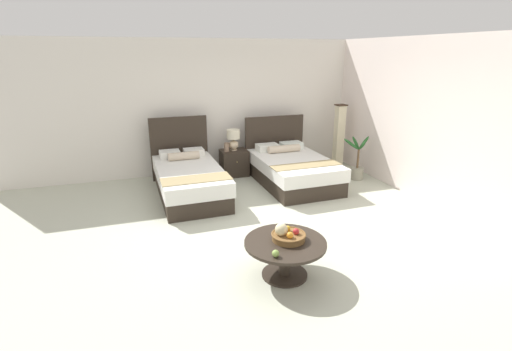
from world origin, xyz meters
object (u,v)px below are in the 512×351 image
object	(u,v)px
vase	(227,147)
floor_lamp_corner	(339,137)
nightstand	(234,163)
loose_apple	(276,253)
fruit_bowl	(287,235)
bed_near_corner	(292,168)
coffee_table	(285,251)
table_lamp	(233,138)
bed_near_window	(189,179)
potted_palm	(357,166)

from	to	relation	value
vase	floor_lamp_corner	size ratio (longest dim) A/B	0.13
nightstand	loose_apple	distance (m)	4.22
nightstand	vase	xyz separation A→B (m)	(-0.17, -0.04, 0.36)
fruit_bowl	floor_lamp_corner	world-z (taller)	floor_lamp_corner
fruit_bowl	loose_apple	bearing A→B (deg)	-130.59
fruit_bowl	floor_lamp_corner	size ratio (longest dim) A/B	0.28
bed_near_corner	coffee_table	size ratio (longest dim) A/B	2.20
vase	fruit_bowl	distance (m)	3.82
table_lamp	fruit_bowl	distance (m)	3.91
bed_near_window	fruit_bowl	distance (m)	3.07
table_lamp	bed_near_window	bearing A→B (deg)	-140.89
potted_palm	loose_apple	bearing A→B (deg)	-133.97
potted_palm	nightstand	bearing A→B (deg)	155.79
vase	fruit_bowl	xyz separation A→B (m)	(-0.23, -3.82, -0.13)
bed_near_corner	loose_apple	size ratio (longest dim) A/B	26.55
vase	fruit_bowl	bearing A→B (deg)	-93.47
floor_lamp_corner	potted_palm	bearing A→B (deg)	-93.45
floor_lamp_corner	bed_near_window	bearing A→B (deg)	-168.70
bed_near_corner	vase	world-z (taller)	bed_near_corner
nightstand	coffee_table	xyz separation A→B (m)	(-0.43, -3.88, 0.06)
bed_near_corner	floor_lamp_corner	bearing A→B (deg)	25.96
bed_near_corner	fruit_bowl	world-z (taller)	bed_near_corner
fruit_bowl	potted_palm	bearing A→B (deg)	45.67
bed_near_window	coffee_table	xyz separation A→B (m)	(0.66, -3.02, 0.02)
fruit_bowl	nightstand	bearing A→B (deg)	84.11
coffee_table	nightstand	bearing A→B (deg)	83.63
fruit_bowl	loose_apple	distance (m)	0.41
bed_near_window	table_lamp	distance (m)	1.49
table_lamp	loose_apple	bearing A→B (deg)	-99.01
nightstand	table_lamp	xyz separation A→B (m)	(-0.00, 0.02, 0.53)
fruit_bowl	bed_near_corner	bearing A→B (deg)	65.61
table_lamp	coffee_table	world-z (taller)	table_lamp
bed_near_corner	coffee_table	world-z (taller)	bed_near_corner
vase	coffee_table	world-z (taller)	vase
bed_near_window	table_lamp	bearing A→B (deg)	39.11
bed_near_window	bed_near_corner	xyz separation A→B (m)	(2.05, -0.00, -0.00)
vase	fruit_bowl	world-z (taller)	vase
potted_palm	bed_near_window	bearing A→B (deg)	176.90
table_lamp	loose_apple	world-z (taller)	table_lamp
nightstand	loose_apple	size ratio (longest dim) A/B	7.04
bed_near_corner	fruit_bowl	bearing A→B (deg)	-114.39
table_lamp	vase	bearing A→B (deg)	-160.17
nightstand	floor_lamp_corner	world-z (taller)	floor_lamp_corner
bed_near_corner	floor_lamp_corner	xyz separation A→B (m)	(1.44, 0.70, 0.40)
fruit_bowl	potted_palm	size ratio (longest dim) A/B	0.45
loose_apple	potted_palm	world-z (taller)	potted_palm
nightstand	coffee_table	world-z (taller)	nightstand
fruit_bowl	loose_apple	world-z (taller)	fruit_bowl
loose_apple	floor_lamp_corner	world-z (taller)	floor_lamp_corner
coffee_table	potted_palm	distance (m)	3.96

